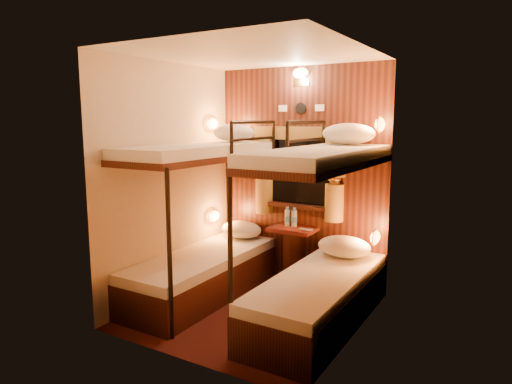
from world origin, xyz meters
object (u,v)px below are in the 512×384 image
Objects in this scene: bunk_left at (203,244)px; bottle_left at (288,218)px; bottle_right at (294,219)px; bunk_right at (319,264)px; table at (292,248)px.

bunk_left is 8.60× the size of bottle_left.
bottle_right is (0.65, 0.81, 0.19)m from bunk_left.
bottle_right is (-0.64, 0.81, 0.19)m from bunk_right.
bunk_left is 1.02m from table.
bottle_left is (0.57, 0.81, 0.19)m from bunk_left.
bunk_left reaches higher than bottle_left.
table is (-0.65, 0.78, -0.14)m from bunk_right.
bottle_right is at bearing 51.27° from bunk_left.
bottle_right is at bearing 2.56° from bottle_left.
bottle_left is at bearing 131.92° from bunk_right.
table is 0.34m from bottle_left.
bottle_left is (-0.08, 0.03, 0.33)m from table.
bottle_left reaches higher than table.
bunk_left reaches higher than table.
bunk_right reaches higher than table.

